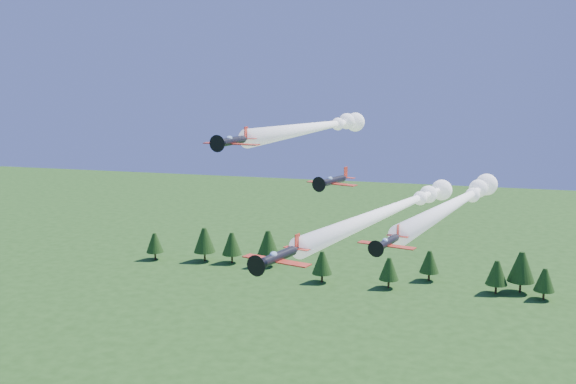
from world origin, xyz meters
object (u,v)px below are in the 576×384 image
(plane_left, at_px, (319,126))
(plane_right, at_px, (459,201))
(plane_slot, at_px, (333,181))
(plane_lead, at_px, (395,208))

(plane_left, relative_size, plane_right, 1.11)
(plane_right, bearing_deg, plane_slot, -117.55)
(plane_lead, height_order, plane_slot, plane_slot)
(plane_lead, distance_m, plane_right, 9.36)
(plane_left, bearing_deg, plane_lead, -28.25)
(plane_left, distance_m, plane_slot, 28.05)
(plane_left, relative_size, plane_slot, 7.28)
(plane_lead, bearing_deg, plane_right, 23.27)
(plane_lead, bearing_deg, plane_slot, -95.13)
(plane_lead, relative_size, plane_right, 1.16)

